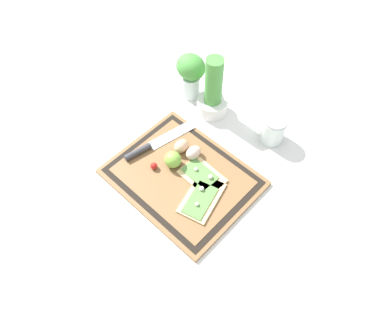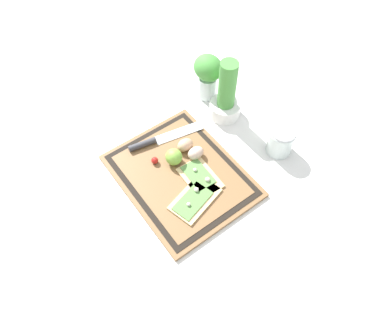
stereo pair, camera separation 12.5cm
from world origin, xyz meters
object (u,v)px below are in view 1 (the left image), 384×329
object	(u,v)px
pizza_slice_near	(201,198)
herb_pot	(213,94)
knife	(149,147)
pizza_slice_far	(202,176)
egg_brown	(181,146)
lime	(173,160)
egg_pink	(193,153)
herb_glass	(191,73)
cherry_tomato_red	(154,166)
sauce_jar	(273,130)

from	to	relation	value
pizza_slice_near	herb_pot	xyz separation A→B (m)	(-0.24, 0.32, 0.07)
knife	pizza_slice_far	bearing A→B (deg)	10.47
pizza_slice_near	egg_brown	bearing A→B (deg)	152.19
knife	lime	distance (m)	0.11
lime	egg_pink	bearing A→B (deg)	69.78
pizza_slice_near	lime	size ratio (longest dim) A/B	3.19
egg_brown	lime	size ratio (longest dim) A/B	1.02
knife	egg_brown	xyz separation A→B (m)	(0.09, 0.07, 0.01)
lime	herb_glass	size ratio (longest dim) A/B	0.31
egg_brown	cherry_tomato_red	size ratio (longest dim) A/B	2.48
lime	cherry_tomato_red	size ratio (longest dim) A/B	2.43
knife	sauce_jar	bearing A→B (deg)	50.59
herb_pot	herb_glass	distance (m)	0.12
pizza_slice_near	sauce_jar	xyz separation A→B (m)	(0.01, 0.37, 0.02)
egg_brown	lime	xyz separation A→B (m)	(0.02, -0.06, 0.01)
pizza_slice_near	sauce_jar	world-z (taller)	sauce_jar
pizza_slice_far	sauce_jar	distance (m)	0.31
egg_brown	cherry_tomato_red	distance (m)	0.12
knife	egg_pink	distance (m)	0.16
pizza_slice_near	pizza_slice_far	world-z (taller)	same
cherry_tomato_red	herb_glass	distance (m)	0.39
knife	herb_pot	world-z (taller)	herb_pot
egg_brown	sauce_jar	xyz separation A→B (m)	(0.19, 0.27, 0.01)
egg_brown	herb_pot	size ratio (longest dim) A/B	0.24
herb_pot	cherry_tomato_red	bearing A→B (deg)	-83.40
herb_pot	sauce_jar	xyz separation A→B (m)	(0.24, 0.05, -0.04)
knife	sauce_jar	size ratio (longest dim) A/B	2.68
egg_brown	herb_pot	bearing A→B (deg)	103.54
knife	egg_brown	bearing A→B (deg)	38.96
pizza_slice_far	herb_pot	xyz separation A→B (m)	(-0.18, 0.26, 0.07)
pizza_slice_far	knife	distance (m)	0.22
knife	lime	size ratio (longest dim) A/B	4.85
cherry_tomato_red	herb_glass	world-z (taller)	herb_glass
lime	herb_pot	distance (m)	0.30
pizza_slice_near	egg_brown	distance (m)	0.21
lime	egg_brown	bearing A→B (deg)	109.88
egg_brown	egg_pink	world-z (taller)	same
herb_pot	egg_brown	bearing A→B (deg)	-76.46
egg_brown	sauce_jar	distance (m)	0.33
knife	cherry_tomato_red	bearing A→B (deg)	-30.99
herb_pot	sauce_jar	size ratio (longest dim) A/B	2.36
egg_brown	sauce_jar	bearing A→B (deg)	54.63
knife	herb_glass	world-z (taller)	herb_glass
egg_brown	herb_pot	distance (m)	0.23
egg_pink	cherry_tomato_red	world-z (taller)	egg_pink
pizza_slice_near	lime	xyz separation A→B (m)	(-0.16, 0.03, 0.02)
sauce_jar	herb_glass	distance (m)	0.37
pizza_slice_far	cherry_tomato_red	size ratio (longest dim) A/B	6.29
egg_pink	herb_glass	world-z (taller)	herb_glass
sauce_jar	lime	bearing A→B (deg)	-116.85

